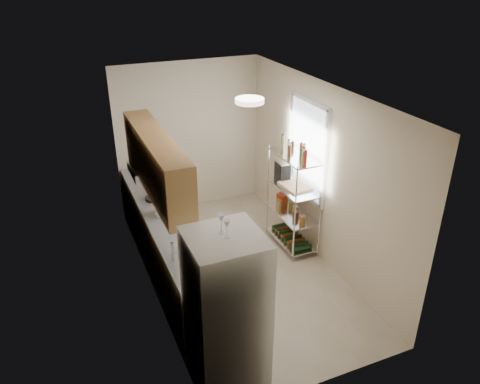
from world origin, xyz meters
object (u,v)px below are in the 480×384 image
object	(u,v)px
refrigerator	(226,311)
cutting_board	(295,186)
rice_cooker	(165,206)
frying_pan_large	(153,198)
espresso_machine	(283,170)

from	to	relation	value
refrigerator	cutting_board	distance (m)	2.75
rice_cooker	cutting_board	world-z (taller)	rice_cooker
refrigerator	frying_pan_large	bearing A→B (deg)	92.14
espresso_machine	frying_pan_large	bearing A→B (deg)	173.56
cutting_board	espresso_machine	size ratio (longest dim) A/B	1.55
rice_cooker	frying_pan_large	size ratio (longest dim) A/B	1.14
frying_pan_large	cutting_board	world-z (taller)	cutting_board
cutting_board	espresso_machine	xyz separation A→B (m)	(-0.05, 0.32, 0.13)
frying_pan_large	cutting_board	distance (m)	2.09
rice_cooker	cutting_board	distance (m)	1.94
refrigerator	rice_cooker	distance (m)	2.16
rice_cooker	frying_pan_large	xyz separation A→B (m)	(-0.05, 0.48, -0.09)
frying_pan_large	cutting_board	size ratio (longest dim) A/B	0.53
refrigerator	frying_pan_large	world-z (taller)	refrigerator
frying_pan_large	cutting_board	bearing A→B (deg)	-36.98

